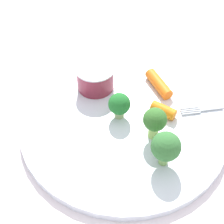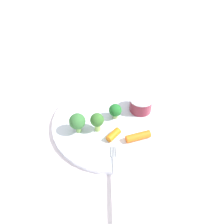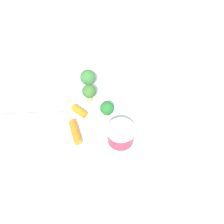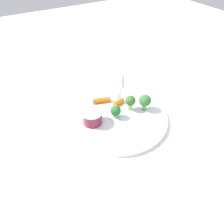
% 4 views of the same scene
% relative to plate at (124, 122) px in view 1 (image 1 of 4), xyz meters
% --- Properties ---
extents(ground_plane, '(2.40, 2.40, 0.00)m').
position_rel_plate_xyz_m(ground_plane, '(0.00, 0.00, -0.01)').
color(ground_plane, white).
extents(plate, '(0.29, 0.29, 0.01)m').
position_rel_plate_xyz_m(plate, '(0.00, 0.00, 0.00)').
color(plate, white).
rests_on(plate, ground_plane).
extents(sauce_cup, '(0.06, 0.06, 0.04)m').
position_rel_plate_xyz_m(sauce_cup, '(-0.08, 0.01, 0.03)').
color(sauce_cup, maroon).
rests_on(sauce_cup, plate).
extents(broccoli_floret_0, '(0.03, 0.03, 0.05)m').
position_rel_plate_xyz_m(broccoli_floret_0, '(0.05, 0.01, 0.04)').
color(broccoli_floret_0, '#98C35C').
rests_on(broccoli_floret_0, plate).
extents(broccoli_floret_1, '(0.03, 0.03, 0.04)m').
position_rel_plate_xyz_m(broccoli_floret_1, '(-0.01, -0.00, 0.03)').
color(broccoli_floret_1, '#97B171').
rests_on(broccoli_floret_1, plate).
extents(broccoli_floret_2, '(0.04, 0.04, 0.05)m').
position_rel_plate_xyz_m(broccoli_floret_2, '(0.09, -0.01, 0.04)').
color(broccoli_floret_2, '#7FB15A').
rests_on(broccoli_floret_2, plate).
extents(carrot_stick_0, '(0.04, 0.02, 0.02)m').
position_rel_plate_xyz_m(carrot_stick_0, '(0.03, 0.05, 0.01)').
color(carrot_stick_0, orange).
rests_on(carrot_stick_0, plate).
extents(carrot_stick_1, '(0.06, 0.03, 0.02)m').
position_rel_plate_xyz_m(carrot_stick_1, '(-0.01, 0.08, 0.01)').
color(carrot_stick_1, orange).
rests_on(carrot_stick_1, plate).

